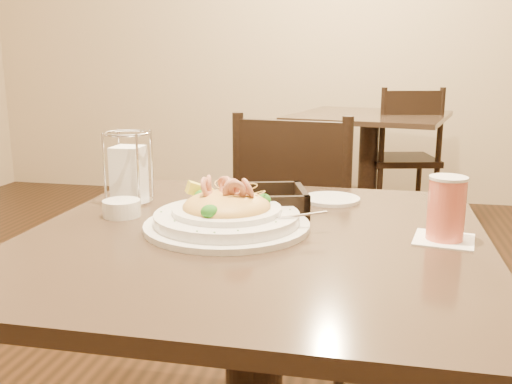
% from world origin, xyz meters
% --- Properties ---
extents(main_table, '(0.90, 0.90, 0.76)m').
position_xyz_m(main_table, '(0.00, 0.00, 0.52)').
color(main_table, black).
rests_on(main_table, ground).
extents(background_table, '(1.07, 1.07, 0.76)m').
position_xyz_m(background_table, '(0.19, 2.60, 0.52)').
color(background_table, black).
rests_on(background_table, ground).
extents(dining_chair_near, '(0.47, 0.47, 0.93)m').
position_xyz_m(dining_chair_near, '(-0.02, 0.86, 0.50)').
color(dining_chair_near, black).
rests_on(dining_chair_near, ground).
extents(dining_chair_far, '(0.50, 0.50, 0.93)m').
position_xyz_m(dining_chair_far, '(0.42, 2.73, 0.50)').
color(dining_chair_far, black).
rests_on(dining_chair_far, ground).
extents(pasta_bowl, '(0.37, 0.34, 0.11)m').
position_xyz_m(pasta_bowl, '(-0.06, 0.02, 0.79)').
color(pasta_bowl, white).
rests_on(pasta_bowl, main_table).
extents(drink_glass, '(0.13, 0.13, 0.12)m').
position_xyz_m(drink_glass, '(0.36, 0.03, 0.82)').
color(drink_glass, white).
rests_on(drink_glass, main_table).
extents(bread_basket, '(0.23, 0.21, 0.05)m').
position_xyz_m(bread_basket, '(-0.02, 0.16, 0.78)').
color(bread_basket, black).
rests_on(bread_basket, main_table).
extents(napkin_caddy, '(0.11, 0.11, 0.17)m').
position_xyz_m(napkin_caddy, '(-0.34, 0.19, 0.84)').
color(napkin_caddy, silver).
rests_on(napkin_caddy, main_table).
extents(side_plate, '(0.17, 0.17, 0.01)m').
position_xyz_m(side_plate, '(0.13, 0.30, 0.77)').
color(side_plate, white).
rests_on(side_plate, main_table).
extents(butter_ramekin, '(0.10, 0.10, 0.04)m').
position_xyz_m(butter_ramekin, '(-0.31, 0.07, 0.78)').
color(butter_ramekin, white).
rests_on(butter_ramekin, main_table).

